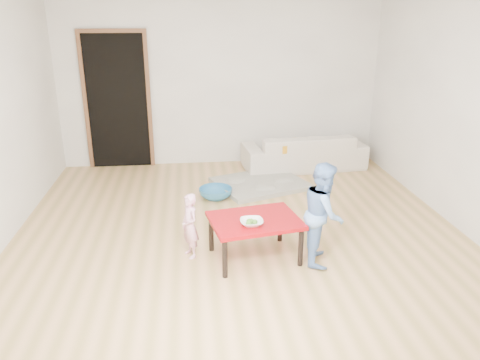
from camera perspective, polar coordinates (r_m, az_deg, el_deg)
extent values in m
cube|color=#A58647|center=(5.44, -0.24, -5.73)|extent=(5.00, 5.00, 0.01)
cube|color=white|center=(7.46, -2.36, 11.80)|extent=(5.00, 0.02, 2.60)
cube|color=white|center=(5.83, 25.22, 7.63)|extent=(0.02, 5.00, 2.60)
imported|color=beige|center=(7.44, 7.77, 3.54)|extent=(1.94, 0.90, 0.55)
cube|color=orange|center=(7.18, 6.08, 4.21)|extent=(0.53, 0.50, 0.12)
imported|color=white|center=(4.47, 1.43, -5.20)|extent=(0.22, 0.22, 0.05)
imported|color=pink|center=(4.71, -6.13, -5.58)|extent=(0.25, 0.29, 0.67)
imported|color=#669DEC|center=(4.61, 10.14, -4.00)|extent=(0.50, 0.58, 1.02)
imported|color=teal|center=(6.23, -2.99, -1.61)|extent=(0.44, 0.44, 0.14)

